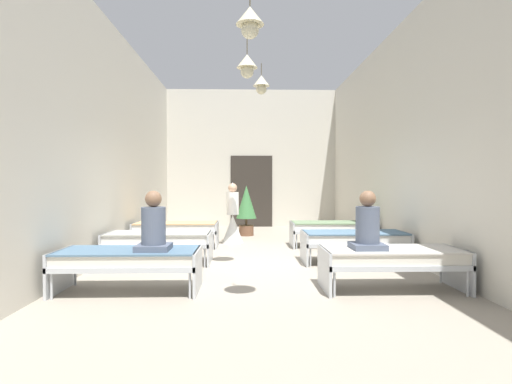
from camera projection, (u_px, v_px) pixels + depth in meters
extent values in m
cube|color=#9E9384|center=(257.00, 266.00, 7.43)|extent=(6.29, 13.16, 0.10)
cube|color=beige|center=(251.00, 158.00, 13.75)|extent=(6.09, 0.20, 4.63)
cube|color=beige|center=(94.00, 137.00, 7.29)|extent=(0.20, 12.56, 4.63)
cube|color=beige|center=(416.00, 138.00, 7.46)|extent=(0.20, 12.56, 4.63)
cube|color=#2D2823|center=(252.00, 191.00, 13.65)|extent=(1.40, 0.06, 2.40)
cone|color=beige|center=(250.00, 16.00, 6.23)|extent=(0.44, 0.44, 0.28)
sphere|color=beige|center=(250.00, 30.00, 6.24)|extent=(0.28, 0.28, 0.28)
cylinder|color=brown|center=(247.00, 43.00, 8.42)|extent=(0.02, 0.02, 0.46)
cone|color=beige|center=(247.00, 61.00, 8.43)|extent=(0.44, 0.44, 0.28)
sphere|color=beige|center=(247.00, 72.00, 8.44)|extent=(0.28, 0.28, 0.28)
cylinder|color=brown|center=(261.00, 69.00, 10.63)|extent=(0.02, 0.02, 0.31)
cone|color=beige|center=(261.00, 81.00, 10.63)|extent=(0.44, 0.44, 0.28)
sphere|color=beige|center=(261.00, 89.00, 10.64)|extent=(0.28, 0.28, 0.28)
cylinder|color=#B7BCC1|center=(51.00, 286.00, 5.09)|extent=(0.03, 0.03, 0.34)
cylinder|color=#B7BCC1|center=(75.00, 274.00, 5.81)|extent=(0.03, 0.03, 0.34)
cylinder|color=#B7BCC1|center=(190.00, 285.00, 5.14)|extent=(0.03, 0.03, 0.34)
cylinder|color=#B7BCC1|center=(197.00, 273.00, 5.86)|extent=(0.03, 0.03, 0.34)
cube|color=#B7BCC1|center=(129.00, 264.00, 5.47)|extent=(1.90, 0.84, 0.07)
cube|color=#B7BCC1|center=(60.00, 271.00, 5.45)|extent=(0.04, 0.84, 0.57)
cube|color=#B7BCC1|center=(198.00, 270.00, 5.50)|extent=(0.04, 0.84, 0.57)
cube|color=silver|center=(129.00, 256.00, 5.47)|extent=(1.82, 0.78, 0.14)
cube|color=slate|center=(129.00, 250.00, 5.46)|extent=(1.86, 0.82, 0.02)
cylinder|color=#B7BCC1|center=(334.00, 284.00, 5.19)|extent=(0.03, 0.03, 0.34)
cylinder|color=#B7BCC1|center=(324.00, 272.00, 5.91)|extent=(0.03, 0.03, 0.34)
cylinder|color=#B7BCC1|center=(468.00, 284.00, 5.24)|extent=(0.03, 0.03, 0.34)
cylinder|color=#B7BCC1|center=(441.00, 271.00, 5.96)|extent=(0.03, 0.03, 0.34)
cube|color=#B7BCC1|center=(391.00, 263.00, 5.57)|extent=(1.90, 0.84, 0.07)
cube|color=#B7BCC1|center=(324.00, 269.00, 5.54)|extent=(0.04, 0.84, 0.57)
cube|color=#B7BCC1|center=(458.00, 269.00, 5.60)|extent=(0.04, 0.84, 0.57)
cube|color=silver|center=(391.00, 255.00, 5.57)|extent=(1.82, 0.78, 0.14)
cube|color=beige|center=(391.00, 249.00, 5.56)|extent=(1.86, 0.82, 0.02)
cylinder|color=#B7BCC1|center=(104.00, 258.00, 6.99)|extent=(0.03, 0.03, 0.34)
cylinder|color=#B7BCC1|center=(117.00, 251.00, 7.71)|extent=(0.03, 0.03, 0.34)
cylinder|color=#B7BCC1|center=(205.00, 258.00, 7.04)|extent=(0.03, 0.03, 0.34)
cylinder|color=#B7BCC1|center=(208.00, 251.00, 7.76)|extent=(0.03, 0.03, 0.34)
cube|color=#B7BCC1|center=(159.00, 243.00, 7.37)|extent=(1.90, 0.84, 0.07)
cube|color=#B7BCC1|center=(108.00, 248.00, 7.34)|extent=(0.04, 0.84, 0.57)
cube|color=#B7BCC1|center=(210.00, 248.00, 7.40)|extent=(0.04, 0.84, 0.57)
cube|color=white|center=(159.00, 238.00, 7.37)|extent=(1.82, 0.78, 0.14)
cube|color=#9E9E93|center=(159.00, 233.00, 7.36)|extent=(1.86, 0.82, 0.02)
cylinder|color=#B7BCC1|center=(310.00, 257.00, 7.09)|extent=(0.03, 0.03, 0.34)
cylinder|color=#B7BCC1|center=(304.00, 250.00, 7.81)|extent=(0.03, 0.03, 0.34)
cylinder|color=#B7BCC1|center=(408.00, 257.00, 7.14)|extent=(0.03, 0.03, 0.34)
cylinder|color=#B7BCC1|center=(393.00, 250.00, 7.85)|extent=(0.03, 0.03, 0.34)
cube|color=#B7BCC1|center=(354.00, 242.00, 7.47)|extent=(1.90, 0.84, 0.07)
cube|color=#B7BCC1|center=(304.00, 247.00, 7.44)|extent=(0.04, 0.84, 0.57)
cube|color=#B7BCC1|center=(404.00, 247.00, 7.49)|extent=(0.04, 0.84, 0.57)
cube|color=white|center=(354.00, 237.00, 7.46)|extent=(1.82, 0.78, 0.14)
cube|color=slate|center=(354.00, 232.00, 7.46)|extent=(1.86, 0.82, 0.02)
cylinder|color=#B7BCC1|center=(134.00, 242.00, 8.89)|extent=(0.03, 0.03, 0.34)
cylinder|color=#B7BCC1|center=(142.00, 238.00, 9.61)|extent=(0.03, 0.03, 0.34)
cylinder|color=#B7BCC1|center=(213.00, 242.00, 8.94)|extent=(0.03, 0.03, 0.34)
cylinder|color=#B7BCC1|center=(216.00, 238.00, 9.65)|extent=(0.03, 0.03, 0.34)
cube|color=#B7BCC1|center=(176.00, 231.00, 9.27)|extent=(1.90, 0.84, 0.07)
cube|color=#B7BCC1|center=(136.00, 235.00, 9.24)|extent=(0.04, 0.84, 0.57)
cube|color=#B7BCC1|center=(217.00, 235.00, 9.29)|extent=(0.04, 0.84, 0.57)
cube|color=white|center=(176.00, 226.00, 9.26)|extent=(1.82, 0.78, 0.14)
cube|color=tan|center=(176.00, 223.00, 9.26)|extent=(1.86, 0.82, 0.02)
cylinder|color=#B7BCC1|center=(297.00, 242.00, 8.99)|extent=(0.03, 0.03, 0.34)
cylinder|color=#B7BCC1|center=(293.00, 237.00, 9.71)|extent=(0.03, 0.03, 0.34)
cylinder|color=#B7BCC1|center=(374.00, 241.00, 9.03)|extent=(0.03, 0.03, 0.34)
cylinder|color=#B7BCC1|center=(364.00, 237.00, 9.75)|extent=(0.03, 0.03, 0.34)
cube|color=#B7BCC1|center=(332.00, 230.00, 9.37)|extent=(1.90, 0.84, 0.07)
cube|color=#B7BCC1|center=(292.00, 234.00, 9.34)|extent=(0.04, 0.84, 0.57)
cube|color=#B7BCC1|center=(372.00, 234.00, 9.39)|extent=(0.04, 0.84, 0.57)
cube|color=white|center=(332.00, 226.00, 9.36)|extent=(1.82, 0.78, 0.14)
cube|color=slate|center=(332.00, 222.00, 9.36)|extent=(1.86, 0.82, 0.02)
cone|color=white|center=(233.00, 229.00, 9.94)|extent=(0.52, 0.52, 0.70)
cylinder|color=white|center=(233.00, 203.00, 9.93)|extent=(0.30, 0.30, 0.55)
sphere|color=tan|center=(233.00, 188.00, 9.92)|extent=(0.22, 0.22, 0.22)
cone|color=white|center=(233.00, 185.00, 9.92)|extent=(0.18, 0.18, 0.10)
cylinder|color=#515B70|center=(368.00, 228.00, 5.50)|extent=(0.32, 0.32, 0.58)
cube|color=#515B70|center=(367.00, 246.00, 5.50)|extent=(0.44, 0.44, 0.08)
sphere|color=#846047|center=(368.00, 199.00, 5.49)|extent=(0.22, 0.22, 0.22)
cylinder|color=#515B70|center=(154.00, 229.00, 5.40)|extent=(0.32, 0.32, 0.58)
cube|color=#515B70|center=(154.00, 247.00, 5.40)|extent=(0.44, 0.44, 0.08)
sphere|color=#846047|center=(153.00, 199.00, 5.39)|extent=(0.22, 0.22, 0.22)
cylinder|color=brown|center=(246.00, 230.00, 11.35)|extent=(0.41, 0.41, 0.29)
cylinder|color=brown|center=(246.00, 222.00, 11.35)|extent=(0.06, 0.06, 0.20)
cone|color=#3D7A42|center=(246.00, 202.00, 11.33)|extent=(0.56, 0.56, 0.92)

